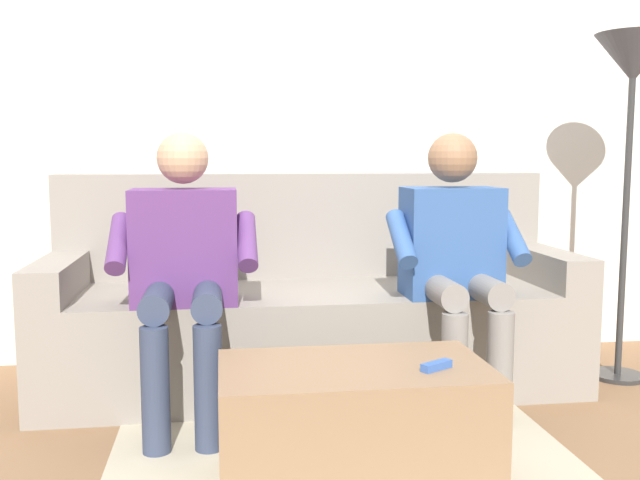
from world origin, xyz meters
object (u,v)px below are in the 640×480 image
coffee_table (354,425)px  remote_blue (437,366)px  person_right_seated (184,258)px  person_left_seated (456,252)px  couch (311,313)px  floor_lamp (632,80)px

coffee_table → remote_blue: remote_blue is taller
coffee_table → person_right_seated: bearing=-50.3°
coffee_table → person_left_seated: (-0.54, -0.66, 0.45)m
couch → person_left_seated: bearing=144.7°
person_left_seated → floor_lamp: floor_lamp is taller
person_left_seated → floor_lamp: 1.16m
coffee_table → person_right_seated: 0.96m
person_left_seated → person_right_seated: person_left_seated is taller
couch → remote_blue: (-0.24, 1.13, 0.08)m
coffee_table → floor_lamp: size_ratio=0.53×
remote_blue → floor_lamp: floor_lamp is taller
person_right_seated → remote_blue: person_right_seated is taller
couch → coffee_table: (0.00, 1.05, -0.12)m
person_left_seated → couch: bearing=-35.3°
person_left_seated → floor_lamp: bearing=-165.2°
couch → remote_blue: couch is taller
coffee_table → person_right_seated: (0.54, -0.66, 0.45)m
coffee_table → person_left_seated: size_ratio=0.74×
coffee_table → floor_lamp: floor_lamp is taller
person_right_seated → couch: bearing=-144.3°
couch → coffee_table: size_ratio=2.80×
coffee_table → person_right_seated: size_ratio=0.74×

